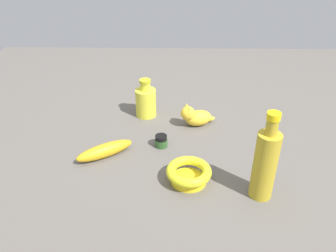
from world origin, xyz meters
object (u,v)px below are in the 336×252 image
banana (105,150)px  nail_polish_jar (161,141)px  cat_figurine (195,116)px  bottle_short (146,101)px  bowl (189,173)px  bottle_tall (265,163)px

banana → nail_polish_jar: (0.06, -0.18, -0.00)m
banana → cat_figurine: cat_figurine is taller
bottle_short → nail_polish_jar: (-0.21, -0.07, -0.04)m
banana → bowl: bowl is taller
bottle_short → nail_polish_jar: 0.23m
nail_polish_jar → bottle_tall: (-0.23, -0.29, 0.09)m
bowl → cat_figurine: size_ratio=1.00×
bottle_short → bowl: bottle_short is taller
bowl → bottle_short: bearing=21.2°
bottle_short → cat_figurine: bottle_short is taller
bottle_tall → cat_figurine: 0.42m
bottle_short → bottle_tall: bottle_tall is taller
bottle_tall → cat_figurine: (0.37, 0.16, -0.07)m
banana → bottle_tall: 0.50m
nail_polish_jar → banana: bearing=109.2°
banana → bottle_tall: (-0.17, -0.47, 0.09)m
bottle_short → cat_figurine: bearing=-111.5°
bottle_short → cat_figurine: size_ratio=1.13×
bottle_short → nail_polish_jar: size_ratio=3.47×
nail_polish_jar → cat_figurine: bearing=-41.1°
banana → bottle_short: bearing=-145.0°
banana → nail_polish_jar: size_ratio=4.43×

